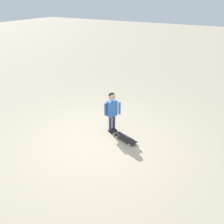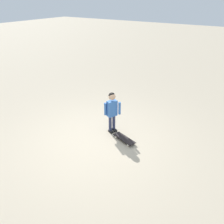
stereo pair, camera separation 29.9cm
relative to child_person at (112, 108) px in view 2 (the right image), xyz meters
name	(u,v)px [view 2 (the right image)]	position (x,y,z in m)	size (l,w,h in m)	color
ground_plane	(96,141)	(0.60, -0.07, -0.66)	(50.00, 50.00, 0.00)	tan
child_person	(112,108)	(0.00, 0.00, 0.00)	(0.29, 0.33, 1.06)	#2D3351
skateboard	(124,139)	(0.20, 0.49, -0.60)	(0.37, 0.64, 0.07)	black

